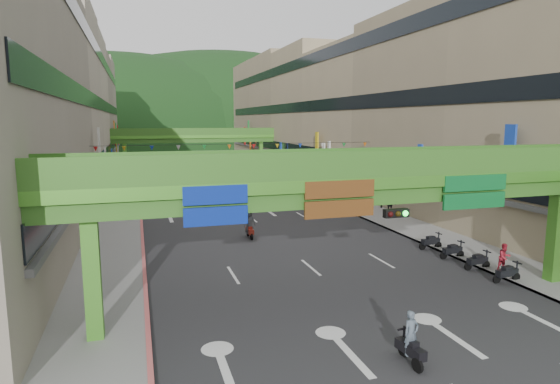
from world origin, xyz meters
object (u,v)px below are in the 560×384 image
overpass_near (388,194)px  scooter_rider_mid (272,199)px  pedestrian_red (504,260)px  car_yellow (202,164)px  car_silver (156,181)px  scooter_rider_near (411,340)px

overpass_near → scooter_rider_mid: 24.63m
overpass_near → pedestrian_red: size_ratio=18.37×
scooter_rider_mid → car_yellow: size_ratio=0.46×
overpass_near → car_silver: bearing=100.5°
overpass_near → car_yellow: (0.83, 65.38, -4.45)m
overpass_near → car_silver: overpass_near is taller
overpass_near → pedestrian_red: overpass_near is taller
overpass_near → pedestrian_red: bearing=16.5°
scooter_rider_near → car_yellow: 69.79m
scooter_rider_near → car_yellow: size_ratio=0.43×
car_yellow → pedestrian_red: 63.27m
scooter_rider_near → overpass_near: bearing=71.6°
car_silver → pedestrian_red: size_ratio=2.99×
car_silver → car_yellow: bearing=73.1°
scooter_rider_near → scooter_rider_mid: size_ratio=0.94×
scooter_rider_mid → car_yellow: bearing=91.4°
overpass_near → car_silver: size_ratio=6.13×
car_silver → car_yellow: size_ratio=1.03×
scooter_rider_near → pedestrian_red: scooter_rider_near is taller
overpass_near → scooter_rider_near: bearing=-108.4°
car_silver → overpass_near: bearing=-75.2°
overpass_near → pedestrian_red: (8.87, 2.62, -4.44)m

